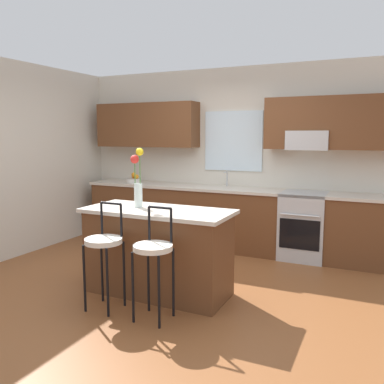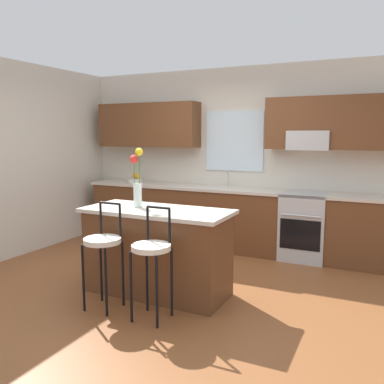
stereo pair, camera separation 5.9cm
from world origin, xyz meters
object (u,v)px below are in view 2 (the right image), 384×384
(bar_stool_middle, at_px, (152,252))
(fruit_bowl_oranges, at_px, (135,179))
(oven_range, at_px, (304,226))
(bar_stool_near, at_px, (103,245))
(flower_vase, at_px, (137,180))
(kitchen_island, at_px, (157,251))

(bar_stool_middle, relative_size, fruit_bowl_oranges, 4.34)
(oven_range, height_order, fruit_bowl_oranges, fruit_bowl_oranges)
(bar_stool_near, xyz_separation_m, fruit_bowl_oranges, (-1.29, 2.53, 0.34))
(oven_range, bearing_deg, flower_vase, -126.80)
(flower_vase, bearing_deg, kitchen_island, -3.26)
(bar_stool_near, xyz_separation_m, bar_stool_middle, (0.55, 0.00, 0.00))
(kitchen_island, distance_m, bar_stool_near, 0.65)
(kitchen_island, height_order, fruit_bowl_oranges, fruit_bowl_oranges)
(oven_range, distance_m, fruit_bowl_oranges, 2.80)
(oven_range, distance_m, bar_stool_middle, 2.67)
(fruit_bowl_oranges, bearing_deg, kitchen_island, -51.39)
(fruit_bowl_oranges, bearing_deg, oven_range, -0.61)
(oven_range, bearing_deg, bar_stool_middle, -110.10)
(kitchen_island, distance_m, flower_vase, 0.79)
(bar_stool_near, bearing_deg, bar_stool_middle, 0.00)
(kitchen_island, bearing_deg, oven_range, 58.44)
(oven_range, height_order, bar_stool_near, bar_stool_near)
(oven_range, xyz_separation_m, bar_stool_near, (-1.46, -2.50, 0.18))
(fruit_bowl_oranges, bearing_deg, bar_stool_near, -62.89)
(oven_range, relative_size, fruit_bowl_oranges, 3.83)
(bar_stool_near, bearing_deg, kitchen_island, 63.92)
(bar_stool_middle, bearing_deg, bar_stool_near, 180.00)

